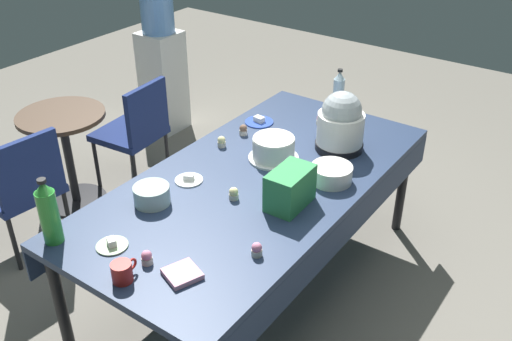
{
  "coord_description": "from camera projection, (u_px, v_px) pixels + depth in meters",
  "views": [
    {
      "loc": [
        -2.17,
        -1.54,
        2.39
      ],
      "look_at": [
        0.0,
        0.0,
        0.8
      ],
      "focal_mm": 40.2,
      "sensor_mm": 36.0,
      "label": 1
    }
  ],
  "objects": [
    {
      "name": "cupcake_vanilla",
      "position": [
        243.0,
        130.0,
        3.55
      ],
      "size": [
        0.05,
        0.05,
        0.07
      ],
      "color": "beige",
      "rests_on": "potluck_table"
    },
    {
      "name": "soda_carton",
      "position": [
        290.0,
        188.0,
        2.85
      ],
      "size": [
        0.26,
        0.17,
        0.2
      ],
      "primitive_type": "cube",
      "rotation": [
        0.0,
        0.0,
        0.03
      ],
      "color": "#338C4C",
      "rests_on": "potluck_table"
    },
    {
      "name": "maroon_chair_right",
      "position": [
        136.0,
        128.0,
        4.23
      ],
      "size": [
        0.48,
        0.48,
        0.85
      ],
      "color": "navy",
      "rests_on": "ground"
    },
    {
      "name": "cupcake_lemon",
      "position": [
        222.0,
        142.0,
        3.42
      ],
      "size": [
        0.05,
        0.05,
        0.07
      ],
      "color": "beige",
      "rests_on": "potluck_table"
    },
    {
      "name": "dessert_plate_cobalt",
      "position": [
        259.0,
        121.0,
        3.71
      ],
      "size": [
        0.19,
        0.19,
        0.04
      ],
      "color": "#2D4CB2",
      "rests_on": "potluck_table"
    },
    {
      "name": "cupcake_mint",
      "position": [
        234.0,
        194.0,
        2.93
      ],
      "size": [
        0.05,
        0.05,
        0.07
      ],
      "color": "beige",
      "rests_on": "potluck_table"
    },
    {
      "name": "round_cafe_table",
      "position": [
        66.0,
        142.0,
        4.02
      ],
      "size": [
        0.6,
        0.6,
        0.72
      ],
      "color": "#473323",
      "rests_on": "ground"
    },
    {
      "name": "soda_bottle_water",
      "position": [
        338.0,
        95.0,
        3.72
      ],
      "size": [
        0.07,
        0.07,
        0.33
      ],
      "color": "silver",
      "rests_on": "potluck_table"
    },
    {
      "name": "dessert_plate_sage",
      "position": [
        112.0,
        245.0,
        2.61
      ],
      "size": [
        0.15,
        0.15,
        0.04
      ],
      "color": "#8CA87F",
      "rests_on": "potluck_table"
    },
    {
      "name": "frosted_layer_cake",
      "position": [
        274.0,
        149.0,
        3.28
      ],
      "size": [
        0.29,
        0.29,
        0.14
      ],
      "color": "silver",
      "rests_on": "potluck_table"
    },
    {
      "name": "slow_cooker",
      "position": [
        341.0,
        123.0,
        3.33
      ],
      "size": [
        0.29,
        0.29,
        0.36
      ],
      "color": "black",
      "rests_on": "potluck_table"
    },
    {
      "name": "ceramic_snack_bowl",
      "position": [
        332.0,
        174.0,
        3.08
      ],
      "size": [
        0.22,
        0.22,
        0.09
      ],
      "primitive_type": "cylinder",
      "color": "silver",
      "rests_on": "potluck_table"
    },
    {
      "name": "cupcake_berry",
      "position": [
        257.0,
        250.0,
        2.55
      ],
      "size": [
        0.05,
        0.05,
        0.07
      ],
      "color": "beige",
      "rests_on": "potluck_table"
    },
    {
      "name": "maroon_chair_left",
      "position": [
        23.0,
        185.0,
        3.55
      ],
      "size": [
        0.48,
        0.48,
        0.85
      ],
      "color": "navy",
      "rests_on": "ground"
    },
    {
      "name": "glass_salad_bowl",
      "position": [
        152.0,
        195.0,
        2.9
      ],
      "size": [
        0.19,
        0.19,
        0.1
      ],
      "primitive_type": "cylinder",
      "color": "#B2C6BC",
      "rests_on": "potluck_table"
    },
    {
      "name": "soda_bottle_lime_soda",
      "position": [
        49.0,
        213.0,
        2.57
      ],
      "size": [
        0.09,
        0.09,
        0.33
      ],
      "color": "green",
      "rests_on": "potluck_table"
    },
    {
      "name": "cupcake_cocoa",
      "position": [
        320.0,
        120.0,
        3.68
      ],
      "size": [
        0.05,
        0.05,
        0.07
      ],
      "color": "beige",
      "rests_on": "potluck_table"
    },
    {
      "name": "potluck_table",
      "position": [
        256.0,
        188.0,
        3.16
      ],
      "size": [
        2.2,
        1.1,
        0.75
      ],
      "color": "navy",
      "rests_on": "ground"
    },
    {
      "name": "coffee_mug_black",
      "position": [
        350.0,
        121.0,
        3.63
      ],
      "size": [
        0.11,
        0.07,
        0.09
      ],
      "color": "black",
      "rests_on": "potluck_table"
    },
    {
      "name": "paper_napkin_stack",
      "position": [
        182.0,
        274.0,
        2.44
      ],
      "size": [
        0.18,
        0.18,
        0.02
      ],
      "primitive_type": "cube",
      "rotation": [
        0.0,
        0.0,
        -0.36
      ],
      "color": "pink",
      "rests_on": "potluck_table"
    },
    {
      "name": "ground",
      "position": [
        256.0,
        282.0,
        3.51
      ],
      "size": [
        9.0,
        9.0,
        0.0
      ],
      "primitive_type": "plane",
      "color": "slate"
    },
    {
      "name": "dessert_plate_white",
      "position": [
        189.0,
        179.0,
        3.1
      ],
      "size": [
        0.15,
        0.15,
        0.04
      ],
      "color": "white",
      "rests_on": "potluck_table"
    },
    {
      "name": "water_cooler",
      "position": [
        162.0,
        67.0,
        5.03
      ],
      "size": [
        0.32,
        0.32,
        1.24
      ],
      "color": "silver",
      "rests_on": "ground"
    },
    {
      "name": "cupcake_rose",
      "position": [
        147.0,
        258.0,
        2.5
      ],
      "size": [
        0.05,
        0.05,
        0.07
      ],
      "color": "beige",
      "rests_on": "potluck_table"
    },
    {
      "name": "coffee_mug_red",
      "position": [
        122.0,
        272.0,
        2.4
      ],
      "size": [
        0.13,
        0.09,
        0.09
      ],
      "color": "#B2231E",
      "rests_on": "potluck_table"
    }
  ]
}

